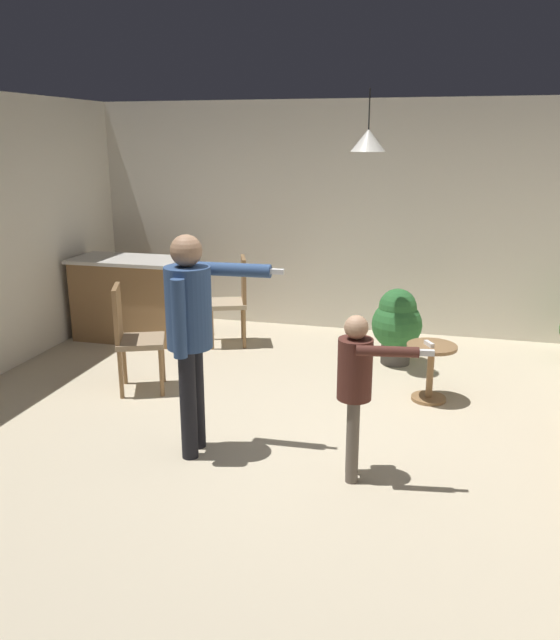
# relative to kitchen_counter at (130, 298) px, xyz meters

# --- Properties ---
(ground) EXTENTS (7.68, 7.68, 0.00)m
(ground) POSITION_rel_kitchen_counter_xyz_m (2.45, -2.15, -0.48)
(ground) COLOR beige
(wall_back) EXTENTS (6.40, 0.10, 2.70)m
(wall_back) POSITION_rel_kitchen_counter_xyz_m (2.45, 1.05, 0.87)
(wall_back) COLOR silver
(wall_back) RESTS_ON ground
(kitchen_counter) EXTENTS (1.26, 0.66, 0.95)m
(kitchen_counter) POSITION_rel_kitchen_counter_xyz_m (0.00, 0.00, 0.00)
(kitchen_counter) COLOR olive
(kitchen_counter) RESTS_ON ground
(side_table_by_couch) EXTENTS (0.44, 0.44, 0.52)m
(side_table_by_couch) POSITION_rel_kitchen_counter_xyz_m (3.45, -1.03, -0.15)
(side_table_by_couch) COLOR olive
(side_table_by_couch) RESTS_ON ground
(person_adult) EXTENTS (0.80, 0.50, 1.64)m
(person_adult) POSITION_rel_kitchen_counter_xyz_m (1.79, -2.47, 0.54)
(person_adult) COLOR black
(person_adult) RESTS_ON ground
(person_child) EXTENTS (0.62, 0.34, 1.17)m
(person_child) POSITION_rel_kitchen_counter_xyz_m (2.98, -2.55, 0.25)
(person_child) COLOR #60564C
(person_child) RESTS_ON ground
(dining_chair_by_counter) EXTENTS (0.55, 0.55, 1.00)m
(dining_chair_by_counter) POSITION_rel_kitchen_counter_xyz_m (0.79, -1.47, 0.07)
(dining_chair_by_counter) COLOR olive
(dining_chair_by_counter) RESTS_ON ground
(dining_chair_near_wall) EXTENTS (0.54, 0.54, 1.00)m
(dining_chair_near_wall) POSITION_rel_kitchen_counter_xyz_m (1.24, 0.09, 0.07)
(dining_chair_near_wall) COLOR olive
(dining_chair_near_wall) RESTS_ON ground
(potted_plant_corner) EXTENTS (0.52, 0.52, 0.79)m
(potted_plant_corner) POSITION_rel_kitchen_counter_xyz_m (3.08, -0.11, -0.04)
(potted_plant_corner) COLOR #4C4742
(potted_plant_corner) RESTS_ON ground
(spare_remote_on_table) EXTENTS (0.10, 0.13, 0.04)m
(spare_remote_on_table) POSITION_rel_kitchen_counter_xyz_m (3.42, -1.06, 0.06)
(spare_remote_on_table) COLOR white
(spare_remote_on_table) RESTS_ON side_table_by_couch
(ceiling_light_pendant) EXTENTS (0.32, 0.32, 0.55)m
(ceiling_light_pendant) POSITION_rel_kitchen_counter_xyz_m (2.76, -0.49, 1.77)
(ceiling_light_pendant) COLOR silver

